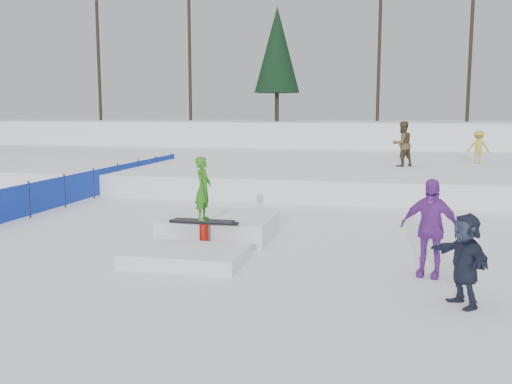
% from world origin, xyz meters
% --- Properties ---
extents(ground, '(120.00, 120.00, 0.00)m').
position_xyz_m(ground, '(0.00, 0.00, 0.00)').
color(ground, white).
extents(snow_berm, '(60.00, 14.00, 2.40)m').
position_xyz_m(snow_berm, '(0.00, 30.00, 1.20)').
color(snow_berm, white).
rests_on(snow_berm, ground).
extents(snow_midrise, '(50.00, 18.00, 0.80)m').
position_xyz_m(snow_midrise, '(0.00, 16.00, 0.40)').
color(snow_midrise, white).
rests_on(snow_midrise, ground).
extents(safety_fence, '(0.05, 16.00, 1.10)m').
position_xyz_m(safety_fence, '(-6.50, 6.60, 0.55)').
color(safety_fence, '#112CA4').
rests_on(safety_fence, ground).
extents(treeline, '(40.24, 4.22, 10.50)m').
position_xyz_m(treeline, '(6.18, 28.28, 7.45)').
color(treeline, black).
rests_on(treeline, snow_berm).
extents(walker_olive, '(1.17, 1.12, 1.89)m').
position_xyz_m(walker_olive, '(4.33, 12.87, 1.75)').
color(walker_olive, '#4E3C22').
rests_on(walker_olive, snow_midrise).
extents(walker_ygreen, '(0.95, 0.55, 1.47)m').
position_xyz_m(walker_ygreen, '(7.65, 14.97, 1.54)').
color(walker_ygreen, gold).
rests_on(walker_ygreen, snow_midrise).
extents(spectator_purple, '(1.18, 0.75, 1.88)m').
position_xyz_m(spectator_purple, '(4.50, -0.83, 0.94)').
color(spectator_purple, purple).
rests_on(spectator_purple, ground).
extents(spectator_dark, '(1.04, 1.46, 1.52)m').
position_xyz_m(spectator_dark, '(4.93, -2.43, 0.76)').
color(spectator_dark, '#20253A').
rests_on(spectator_dark, ground).
extents(jib_rail_feature, '(2.60, 4.40, 2.11)m').
position_xyz_m(jib_rail_feature, '(-0.30, 0.79, 0.30)').
color(jib_rail_feature, white).
rests_on(jib_rail_feature, ground).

